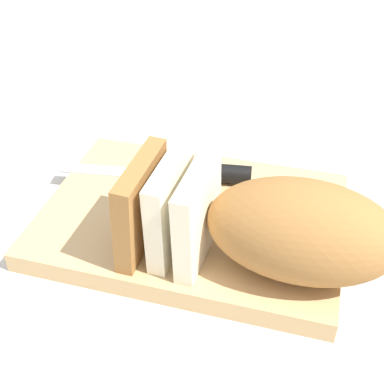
# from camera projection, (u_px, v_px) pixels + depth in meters

# --- Properties ---
(ground_plane) EXTENTS (3.00, 3.00, 0.00)m
(ground_plane) POSITION_uv_depth(u_px,v_px,m) (192.00, 227.00, 0.63)
(ground_plane) COLOR beige
(cutting_board) EXTENTS (0.37, 0.26, 0.03)m
(cutting_board) POSITION_uv_depth(u_px,v_px,m) (192.00, 219.00, 0.63)
(cutting_board) COLOR tan
(cutting_board) RESTS_ON ground_plane
(bread_loaf) EXTENTS (0.28, 0.12, 0.11)m
(bread_loaf) POSITION_uv_depth(u_px,v_px,m) (269.00, 225.00, 0.52)
(bread_loaf) COLOR #996633
(bread_loaf) RESTS_ON cutting_board
(bread_knife) EXTENTS (0.26, 0.05, 0.03)m
(bread_knife) POSITION_uv_depth(u_px,v_px,m) (205.00, 174.00, 0.66)
(bread_knife) COLOR silver
(bread_knife) RESTS_ON cutting_board
(crumb_near_knife) EXTENTS (0.00, 0.00, 0.00)m
(crumb_near_knife) POSITION_uv_depth(u_px,v_px,m) (190.00, 205.00, 0.63)
(crumb_near_knife) COLOR #A8753D
(crumb_near_knife) RESTS_ON cutting_board
(crumb_near_loaf) EXTENTS (0.00, 0.00, 0.00)m
(crumb_near_loaf) POSITION_uv_depth(u_px,v_px,m) (191.00, 232.00, 0.59)
(crumb_near_loaf) COLOR #A8753D
(crumb_near_loaf) RESTS_ON cutting_board
(crumb_stray_left) EXTENTS (0.01, 0.01, 0.01)m
(crumb_stray_left) POSITION_uv_depth(u_px,v_px,m) (183.00, 197.00, 0.64)
(crumb_stray_left) COLOR #A8753D
(crumb_stray_left) RESTS_ON cutting_board
(crumb_stray_right) EXTENTS (0.01, 0.01, 0.01)m
(crumb_stray_right) POSITION_uv_depth(u_px,v_px,m) (250.00, 229.00, 0.59)
(crumb_stray_right) COLOR #A8753D
(crumb_stray_right) RESTS_ON cutting_board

